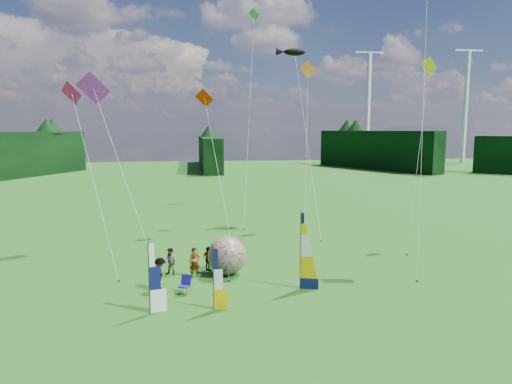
{
  "coord_description": "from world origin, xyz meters",
  "views": [
    {
      "loc": [
        -4.72,
        -21.39,
        9.04
      ],
      "look_at": [
        -1.0,
        4.0,
        5.5
      ],
      "focal_mm": 32.0,
      "sensor_mm": 36.0,
      "label": 1
    }
  ],
  "objects": [
    {
      "name": "spectator_c",
      "position": [
        -6.47,
        3.97,
        0.93
      ],
      "size": [
        0.45,
        1.21,
        1.87
      ],
      "primitive_type": "imported",
      "rotation": [
        0.0,
        0.0,
        1.57
      ],
      "color": "#66594C",
      "rests_on": "ground"
    },
    {
      "name": "small_kite_green",
      "position": [
        1.1,
        22.83,
        10.89
      ],
      "size": [
        7.66,
        10.85,
        21.77
      ],
      "primitive_type": null,
      "rotation": [
        0.0,
        0.0,
        -0.39
      ],
      "color": "green",
      "rests_on": "ground"
    },
    {
      "name": "side_banner_far",
      "position": [
        -6.78,
        0.63,
        1.77
      ],
      "size": [
        1.03,
        0.37,
        3.54
      ],
      "primitive_type": null,
      "rotation": [
        0.0,
        0.0,
        0.27
      ],
      "color": "white",
      "rests_on": "ground"
    },
    {
      "name": "small_kite_orange",
      "position": [
        5.52,
        17.84,
        7.99
      ],
      "size": [
        5.63,
        10.99,
        15.98
      ],
      "primitive_type": null,
      "rotation": [
        0.0,
        0.0,
        0.07
      ],
      "color": "orange",
      "rests_on": "ground"
    },
    {
      "name": "spectator_a",
      "position": [
        -4.52,
        6.02,
        0.92
      ],
      "size": [
        0.75,
        0.57,
        1.84
      ],
      "primitive_type": "imported",
      "rotation": [
        0.0,
        0.0,
        0.21
      ],
      "color": "#66594C",
      "rests_on": "ground"
    },
    {
      "name": "small_kite_pink",
      "position": [
        -10.81,
        8.76,
        6.43
      ],
      "size": [
        9.19,
        10.37,
        12.85
      ],
      "primitive_type": null,
      "rotation": [
        0.0,
        0.0,
        -0.42
      ],
      "color": "#DA1C6B",
      "rests_on": "ground"
    },
    {
      "name": "spectator_d",
      "position": [
        -3.64,
        7.09,
        0.8
      ],
      "size": [
        0.9,
        0.96,
        1.59
      ],
      "primitive_type": "imported",
      "rotation": [
        0.0,
        0.0,
        2.28
      ],
      "color": "#66594C",
      "rests_on": "ground"
    },
    {
      "name": "kite_parafoil",
      "position": [
        10.49,
        6.91,
        10.28
      ],
      "size": [
        10.89,
        13.04,
        20.55
      ],
      "primitive_type": null,
      "rotation": [
        0.0,
        0.0,
        -0.37
      ],
      "color": "red",
      "rests_on": "ground"
    },
    {
      "name": "small_kite_red",
      "position": [
        -2.45,
        16.05,
        6.6
      ],
      "size": [
        6.18,
        12.01,
        13.2
      ],
      "primitive_type": null,
      "rotation": [
        0.0,
        0.0,
        -0.16
      ],
      "color": "red",
      "rests_on": "ground"
    },
    {
      "name": "camp_chair",
      "position": [
        -5.12,
        3.12,
        0.53
      ],
      "size": [
        0.8,
        0.8,
        1.06
      ],
      "primitive_type": null,
      "rotation": [
        0.0,
        0.0,
        -0.41
      ],
      "color": "navy",
      "rests_on": "ground"
    },
    {
      "name": "bol_inflatable",
      "position": [
        -2.51,
        6.26,
        1.2
      ],
      "size": [
        2.88,
        2.88,
        2.41
      ],
      "primitive_type": "sphere",
      "rotation": [
        0.0,
        0.0,
        0.22
      ],
      "color": "#000385",
      "rests_on": "ground"
    },
    {
      "name": "turbine_right",
      "position": [
        45.0,
        102.0,
        15.0
      ],
      "size": [
        8.0,
        1.2,
        30.0
      ],
      "primitive_type": null,
      "color": "silver",
      "rests_on": "ground"
    },
    {
      "name": "turbine_left",
      "position": [
        70.0,
        95.0,
        15.0
      ],
      "size": [
        8.0,
        1.2,
        30.0
      ],
      "primitive_type": null,
      "color": "silver",
      "rests_on": "ground"
    },
    {
      "name": "feather_banner_main",
      "position": [
        1.4,
        3.05,
        2.21
      ],
      "size": [
        1.17,
        0.48,
        4.42
      ],
      "primitive_type": null,
      "rotation": [
        0.0,
        0.0,
        -0.33
      ],
      "color": "#0D1144",
      "rests_on": "ground"
    },
    {
      "name": "kite_rainbow_delta",
      "position": [
        -9.62,
        12.69,
        7.17
      ],
      "size": [
        9.98,
        12.29,
        14.33
      ],
      "primitive_type": null,
      "rotation": [
        0.0,
        0.0,
        0.08
      ],
      "color": "#F00100",
      "rests_on": "ground"
    },
    {
      "name": "side_banner_left",
      "position": [
        -3.64,
        0.65,
        1.58
      ],
      "size": [
        0.9,
        0.21,
        3.17
      ],
      "primitive_type": null,
      "rotation": [
        0.0,
        0.0,
        -0.13
      ],
      "color": "#DCB700",
      "rests_on": "ground"
    },
    {
      "name": "small_kite_yellow",
      "position": [
        12.73,
        11.46,
        7.66
      ],
      "size": [
        6.42,
        7.95,
        15.31
      ],
      "primitive_type": null,
      "rotation": [
        0.0,
        0.0,
        -0.0
      ],
      "color": "#D3D800",
      "rests_on": "ground"
    },
    {
      "name": "treeline_ring",
      "position": [
        0.0,
        0.0,
        4.0
      ],
      "size": [
        210.0,
        210.0,
        8.0
      ],
      "primitive_type": null,
      "color": "black",
      "rests_on": "ground"
    },
    {
      "name": "kite_whale",
      "position": [
        5.93,
        19.47,
        9.13
      ],
      "size": [
        6.67,
        14.98,
        18.26
      ],
      "primitive_type": null,
      "rotation": [
        0.0,
        0.0,
        0.25
      ],
      "color": "black",
      "rests_on": "ground"
    },
    {
      "name": "ground",
      "position": [
        0.0,
        0.0,
        0.0
      ],
      "size": [
        220.0,
        220.0,
        0.0
      ],
      "primitive_type": "plane",
      "color": "#245614",
      "rests_on": "ground"
    },
    {
      "name": "spectator_b",
      "position": [
        -5.99,
        6.62,
        0.86
      ],
      "size": [
        0.93,
        0.79,
        1.72
      ],
      "primitive_type": "imported",
      "rotation": [
        0.0,
        0.0,
        -0.57
      ],
      "color": "#66594C",
      "rests_on": "ground"
    }
  ]
}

